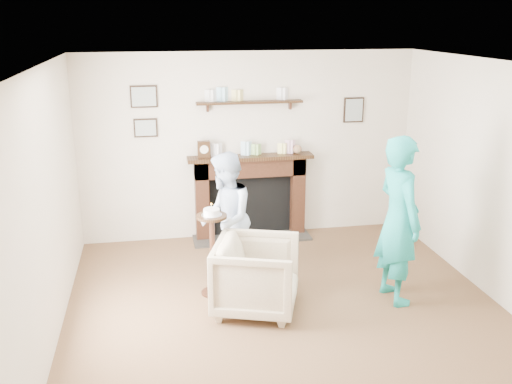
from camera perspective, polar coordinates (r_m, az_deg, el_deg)
ground at (r=5.84m, az=3.64°, el=-12.89°), size 5.00×5.00×0.00m
room_shell at (r=5.87m, az=2.28°, el=4.39°), size 4.54×5.02×2.52m
armchair at (r=6.07m, az=0.05°, el=-11.61°), size 1.05×1.04×0.76m
man at (r=6.69m, az=-2.97°, el=-8.74°), size 0.66×0.80×1.51m
woman at (r=6.46m, az=13.49°, el=-10.22°), size 0.50×0.70×1.79m
pedestal_table at (r=6.13m, az=-4.40°, el=-4.68°), size 0.33×0.33×1.04m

